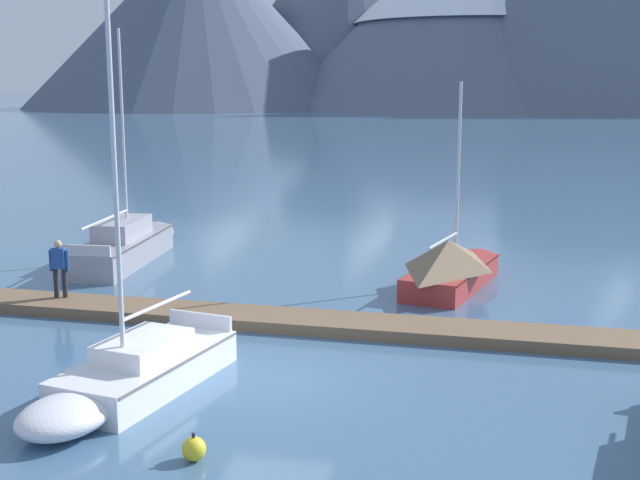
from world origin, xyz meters
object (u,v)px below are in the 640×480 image
at_px(sailboat_nearest_berth, 128,243).
at_px(sailboat_mid_dock_port, 453,264).
at_px(sailboat_second_berth, 131,374).
at_px(mooring_buoy_inner_mooring, 194,449).
at_px(person_on_dock, 59,265).

height_order(sailboat_nearest_berth, sailboat_mid_dock_port, sailboat_nearest_berth).
bearing_deg(sailboat_mid_dock_port, sailboat_second_berth, -120.79).
height_order(sailboat_mid_dock_port, mooring_buoy_inner_mooring, sailboat_mid_dock_port).
distance_m(sailboat_nearest_berth, sailboat_second_berth, 13.69).
bearing_deg(sailboat_mid_dock_port, mooring_buoy_inner_mooring, -107.11).
distance_m(sailboat_mid_dock_port, person_on_dock, 12.07).
bearing_deg(person_on_dock, mooring_buoy_inner_mooring, -51.21).
distance_m(sailboat_nearest_berth, mooring_buoy_inner_mooring, 17.05).
xyz_separation_m(sailboat_mid_dock_port, mooring_buoy_inner_mooring, (-4.11, -13.35, -0.52)).
height_order(sailboat_nearest_berth, mooring_buoy_inner_mooring, sailboat_nearest_berth).
bearing_deg(sailboat_mid_dock_port, person_on_dock, -157.58).
bearing_deg(sailboat_second_berth, sailboat_nearest_berth, 113.53).
relative_size(person_on_dock, mooring_buoy_inner_mooring, 3.32).
height_order(person_on_dock, mooring_buoy_inner_mooring, person_on_dock).
xyz_separation_m(sailboat_nearest_berth, sailboat_mid_dock_port, (11.85, -1.84, 0.12)).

